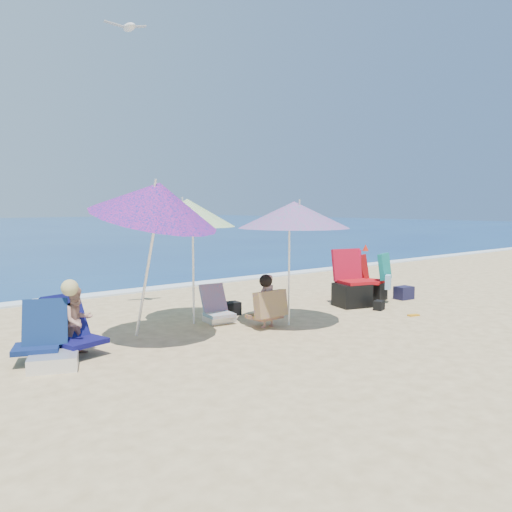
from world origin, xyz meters
TOP-DOWN VIEW (x-y plane):
  - ground at (0.00, 0.00)m, footprint 120.00×120.00m
  - foam at (0.00, 5.10)m, footprint 120.00×0.50m
  - umbrella_turquoise at (-0.07, 0.34)m, footprint 2.13×2.13m
  - umbrella_striped at (-1.24, 1.60)m, footprint 1.95×1.95m
  - umbrella_blue at (-2.25, 0.77)m, footprint 2.25×2.29m
  - furled_umbrella at (2.41, 1.03)m, footprint 0.25×0.19m
  - chair_navy at (-3.78, 0.74)m, footprint 0.78×0.99m
  - chair_rainbow at (-0.81, 1.38)m, footprint 0.58×0.66m
  - camp_chair_left at (1.98, 0.87)m, footprint 0.84×0.78m
  - camp_chair_right at (2.80, 0.98)m, footprint 0.74×0.85m
  - person_center at (-0.44, 0.53)m, footprint 0.59×0.48m
  - person_left at (-3.34, 0.97)m, footprint 0.71×0.77m
  - bag_black_a at (-0.32, 1.68)m, footprint 0.34×0.27m
  - bag_navy_b at (3.40, 0.68)m, footprint 0.38×0.31m
  - bag_black_b at (2.08, 0.30)m, footprint 0.27×0.22m
  - orange_item at (2.11, -0.42)m, footprint 0.22×0.15m
  - seagull at (-1.71, 2.59)m, footprint 0.67×0.36m

SIDE VIEW (x-z plane):
  - ground at x=0.00m, z-range 0.00..0.00m
  - orange_item at x=2.11m, z-range 0.00..0.03m
  - foam at x=0.00m, z-range 0.00..0.04m
  - bag_black_b at x=2.08m, z-range 0.00..0.17m
  - bag_black_a at x=-0.32m, z-range 0.00..0.23m
  - bag_navy_b at x=3.40m, z-range 0.00..0.27m
  - chair_rainbow at x=-0.81m, z-range -0.14..0.47m
  - chair_navy at x=-3.78m, z-range -0.18..0.58m
  - camp_chair_left at x=1.98m, z-range -0.22..0.87m
  - camp_chair_right at x=2.80m, z-range -0.14..0.84m
  - person_center at x=-0.44m, z-range -0.01..0.84m
  - person_left at x=-3.34m, z-range -0.05..0.95m
  - furled_umbrella at x=2.41m, z-range 0.06..1.22m
  - umbrella_turquoise at x=-0.07m, z-range 0.77..2.80m
  - umbrella_striped at x=-1.24m, z-range 0.78..2.85m
  - umbrella_blue at x=-2.25m, z-range 0.77..3.20m
  - seagull at x=-1.71m, z-range 4.80..4.92m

